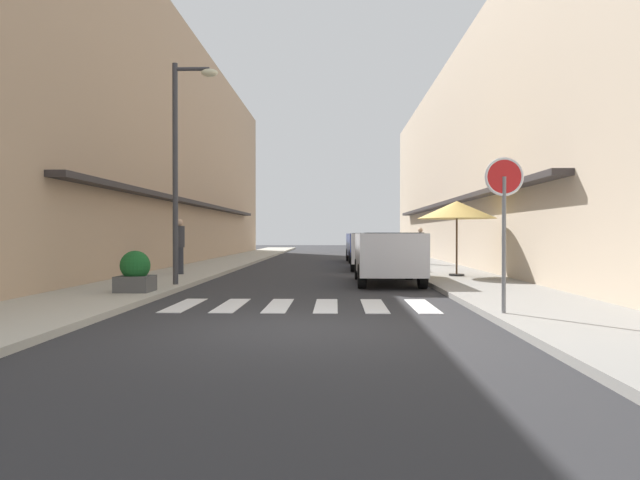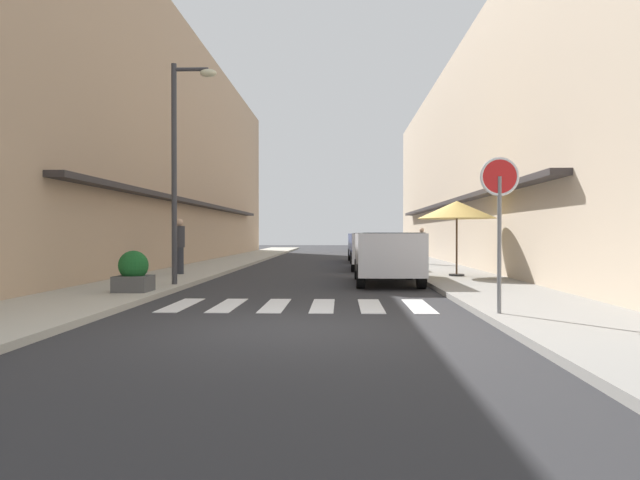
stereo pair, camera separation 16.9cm
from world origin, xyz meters
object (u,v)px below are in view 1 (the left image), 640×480
Objects in this scene: pedestrian_walking_far at (420,245)px; pedestrian_walking_near at (179,245)px; planter_corner at (135,273)px; parked_car_far at (365,244)px; cafe_umbrella at (457,210)px; parked_car_mid at (373,247)px; street_lamp at (182,151)px; parked_car_near at (388,252)px; round_street_sign at (504,194)px.

pedestrian_walking_near is at bearing 50.09° from pedestrian_walking_far.
planter_corner is 0.52× the size of pedestrian_walking_near.
parked_car_far is 2.42× the size of pedestrian_walking_near.
parked_car_far is at bearing 101.99° from cafe_umbrella.
parked_car_mid is 0.75× the size of street_lamp.
street_lamp reaches higher than parked_car_near.
street_lamp is 6.15× the size of planter_corner.
parked_car_far is 1.79× the size of cafe_umbrella.
pedestrian_walking_far reaches higher than parked_car_mid.
round_street_sign reaches higher than planter_corner.
pedestrian_walking_near is (-6.61, -4.33, 0.16)m from parked_car_mid.
cafe_umbrella reaches higher than planter_corner.
parked_car_near is 2.79× the size of pedestrian_walking_far.
planter_corner is (-8.36, -5.10, -1.63)m from cafe_umbrella.
parked_car_far is 1.69× the size of round_street_sign.
pedestrian_walking_near is at bearing 131.69° from round_street_sign.
round_street_sign is 11.94m from pedestrian_walking_near.
parked_car_mid is 2.40× the size of pedestrian_walking_near.
parked_car_far is at bearing 90.00° from parked_car_near.
street_lamp reaches higher than pedestrian_walking_near.
parked_car_near and parked_car_far have the same top height.
street_lamp is at bearing -111.40° from parked_car_far.
parked_car_mid is 5.51m from cafe_umbrella.
parked_car_far is at bearing -46.48° from pedestrian_walking_far.
parked_car_mid is at bearing -144.99° from pedestrian_walking_near.
round_street_sign is 0.45× the size of street_lamp.
cafe_umbrella is 1.55× the size of pedestrian_walking_far.
cafe_umbrella reaches higher than pedestrian_walking_near.
pedestrian_walking_near is at bearing -146.80° from parked_car_mid.
street_lamp reaches higher than round_street_sign.
pedestrian_walking_far is at bearing 90.87° from cafe_umbrella.
round_street_sign is at bearing -79.21° from parked_car_near.
cafe_umbrella is (7.79, 3.21, -1.42)m from street_lamp.
pedestrian_walking_near is 1.15× the size of pedestrian_walking_far.
cafe_umbrella is 7.04m from pedestrian_walking_far.
parked_car_mid is (-0.00, 6.38, -0.00)m from parked_car_near.
street_lamp is (-5.50, -14.02, 2.68)m from parked_car_far.
cafe_umbrella is 1.35× the size of pedestrian_walking_near.
cafe_umbrella reaches higher than parked_car_mid.
pedestrian_walking_near is (-1.12, 3.74, -2.52)m from street_lamp.
pedestrian_walking_far is at bearing 43.46° from parked_car_mid.
cafe_umbrella is (2.30, -4.85, 1.26)m from parked_car_mid.
cafe_umbrella is 8.99m from pedestrian_walking_near.
pedestrian_walking_near is (-6.61, 2.05, 0.16)m from parked_car_near.
pedestrian_walking_near is at bearing 106.62° from street_lamp.
pedestrian_walking_far is (0.89, 15.29, -1.16)m from round_street_sign.
parked_car_far is (0.00, 12.33, -0.00)m from parked_car_near.
pedestrian_walking_near is at bearing 176.62° from cafe_umbrella.
parked_car_near is 8.73m from pedestrian_walking_far.
parked_car_near is 2.43× the size of pedestrian_walking_near.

